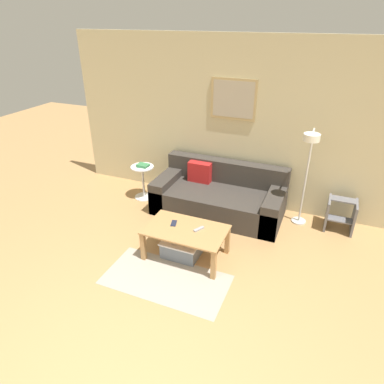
# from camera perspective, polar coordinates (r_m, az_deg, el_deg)

# --- Properties ---
(wall_back) EXTENTS (5.60, 0.09, 2.55)m
(wall_back) POSITION_cam_1_polar(r_m,az_deg,el_deg) (5.30, 7.97, 11.05)
(wall_back) COLOR #C6BC93
(wall_back) RESTS_ON ground_plane
(area_rug) EXTENTS (1.45, 0.74, 0.01)m
(area_rug) POSITION_cam_1_polar(r_m,az_deg,el_deg) (4.14, -4.38, -14.33)
(area_rug) COLOR #A39989
(area_rug) RESTS_ON ground_plane
(couch) EXTENTS (1.94, 0.92, 0.74)m
(couch) POSITION_cam_1_polar(r_m,az_deg,el_deg) (5.29, 4.54, -0.78)
(couch) COLOR #38332D
(couch) RESTS_ON ground_plane
(coffee_table) EXTENTS (1.00, 0.61, 0.41)m
(coffee_table) POSITION_cam_1_polar(r_m,az_deg,el_deg) (4.28, -1.04, -6.95)
(coffee_table) COLOR #AD7F4C
(coffee_table) RESTS_ON ground_plane
(storage_bin) EXTENTS (0.48, 0.43, 0.22)m
(storage_bin) POSITION_cam_1_polar(r_m,az_deg,el_deg) (4.45, -1.56, -9.05)
(storage_bin) COLOR slate
(storage_bin) RESTS_ON ground_plane
(floor_lamp) EXTENTS (0.21, 0.49, 1.45)m
(floor_lamp) POSITION_cam_1_polar(r_m,az_deg,el_deg) (4.75, 18.82, 5.17)
(floor_lamp) COLOR silver
(floor_lamp) RESTS_ON ground_plane
(side_table) EXTENTS (0.37, 0.37, 0.57)m
(side_table) POSITION_cam_1_polar(r_m,az_deg,el_deg) (5.72, -8.17, 2.16)
(side_table) COLOR white
(side_table) RESTS_ON ground_plane
(book_stack) EXTENTS (0.20, 0.18, 0.04)m
(book_stack) POSITION_cam_1_polar(r_m,az_deg,el_deg) (5.62, -8.12, 4.44)
(book_stack) COLOR #387F4C
(book_stack) RESTS_ON side_table
(remote_control) EXTENTS (0.11, 0.15, 0.02)m
(remote_control) POSITION_cam_1_polar(r_m,az_deg,el_deg) (4.22, 1.20, -6.20)
(remote_control) COLOR #99999E
(remote_control) RESTS_ON coffee_table
(cell_phone) EXTENTS (0.10, 0.15, 0.01)m
(cell_phone) POSITION_cam_1_polar(r_m,az_deg,el_deg) (4.35, -3.05, -5.22)
(cell_phone) COLOR #1E2338
(cell_phone) RESTS_ON coffee_table
(step_stool) EXTENTS (0.38, 0.37, 0.45)m
(step_stool) POSITION_cam_1_polar(r_m,az_deg,el_deg) (5.30, 23.52, -3.40)
(step_stool) COLOR slate
(step_stool) RESTS_ON ground_plane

